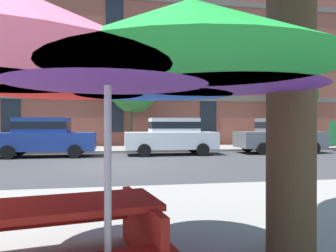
% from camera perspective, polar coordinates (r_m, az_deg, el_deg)
% --- Properties ---
extents(ground_plane, '(120.00, 120.00, 0.00)m').
position_cam_1_polar(ground_plane, '(11.73, -9.24, -6.97)').
color(ground_plane, '#38383A').
extents(sidewalk_far, '(56.00, 3.60, 0.12)m').
position_cam_1_polar(sidewalk_far, '(18.49, -9.42, -4.10)').
color(sidewalk_far, gray).
rests_on(sidewalk_far, ground).
extents(apartment_building, '(43.11, 12.08, 12.80)m').
position_cam_1_polar(apartment_building, '(27.07, -9.53, 10.80)').
color(apartment_building, '#934C3D').
rests_on(apartment_building, ground).
extents(sedan_blue, '(4.40, 1.98, 1.78)m').
position_cam_1_polar(sedan_blue, '(15.64, -21.02, -1.66)').
color(sedan_blue, navy).
rests_on(sedan_blue, ground).
extents(sedan_white, '(4.40, 1.98, 1.78)m').
position_cam_1_polar(sedan_white, '(15.59, 0.65, -1.64)').
color(sedan_white, silver).
rests_on(sedan_white, ground).
extents(sedan_gray, '(4.40, 1.98, 1.78)m').
position_cam_1_polar(sedan_gray, '(17.54, 19.32, -1.44)').
color(sedan_gray, slate).
rests_on(sedan_gray, ground).
extents(street_tree_middle, '(3.25, 3.29, 5.27)m').
position_cam_1_polar(street_tree_middle, '(18.86, -6.80, 7.08)').
color(street_tree_middle, brown).
rests_on(street_tree_middle, ground).
extents(street_tree_right, '(2.73, 2.64, 4.50)m').
position_cam_1_polar(street_tree_right, '(22.03, 21.45, 5.20)').
color(street_tree_right, brown).
rests_on(street_tree_right, ground).
extents(patio_umbrella, '(3.62, 3.36, 2.29)m').
position_cam_1_polar(patio_umbrella, '(2.68, -10.66, 11.57)').
color(patio_umbrella, silver).
rests_on(patio_umbrella, ground).
extents(picnic_table, '(2.05, 1.83, 0.77)m').
position_cam_1_polar(picnic_table, '(3.26, -18.69, -17.63)').
color(picnic_table, red).
rests_on(picnic_table, ground).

